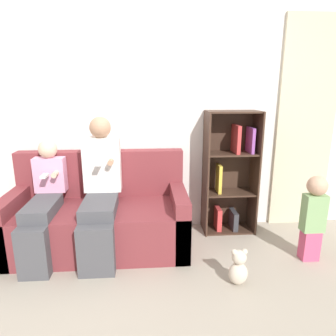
# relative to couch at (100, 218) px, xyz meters

# --- Properties ---
(ground_plane) EXTENTS (14.00, 14.00, 0.00)m
(ground_plane) POSITION_rel_couch_xyz_m (0.35, -0.51, -0.30)
(ground_plane) COLOR #9E9384
(back_wall) EXTENTS (10.00, 0.06, 2.55)m
(back_wall) POSITION_rel_couch_xyz_m (0.35, 0.44, 0.97)
(back_wall) COLOR silver
(back_wall) RESTS_ON ground_plane
(curtain_panel) EXTENTS (0.65, 0.04, 2.32)m
(curtain_panel) POSITION_rel_couch_xyz_m (2.26, 0.39, 0.86)
(curtain_panel) COLOR beige
(curtain_panel) RESTS_ON ground_plane
(couch) EXTENTS (1.73, 0.83, 0.93)m
(couch) POSITION_rel_couch_xyz_m (0.00, 0.00, 0.00)
(couch) COLOR maroon
(couch) RESTS_ON ground_plane
(adult_seated) EXTENTS (0.36, 0.79, 1.30)m
(adult_seated) POSITION_rel_couch_xyz_m (0.04, -0.10, 0.36)
(adult_seated) COLOR #47474C
(adult_seated) RESTS_ON ground_plane
(child_seated) EXTENTS (0.30, 0.79, 1.08)m
(child_seated) POSITION_rel_couch_xyz_m (-0.48, -0.15, 0.25)
(child_seated) COLOR #47474C
(child_seated) RESTS_ON ground_plane
(toddler_standing) EXTENTS (0.20, 0.18, 0.81)m
(toddler_standing) POSITION_rel_couch_xyz_m (1.99, -0.41, 0.15)
(toddler_standing) COLOR #DB4C75
(toddler_standing) RESTS_ON ground_plane
(bookshelf) EXTENTS (0.56, 0.32, 1.34)m
(bookshelf) POSITION_rel_couch_xyz_m (1.39, 0.28, 0.35)
(bookshelf) COLOR #3D281E
(bookshelf) RESTS_ON ground_plane
(teddy_bear) EXTENTS (0.16, 0.13, 0.32)m
(teddy_bear) POSITION_rel_couch_xyz_m (1.21, -0.73, -0.16)
(teddy_bear) COLOR beige
(teddy_bear) RESTS_ON ground_plane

